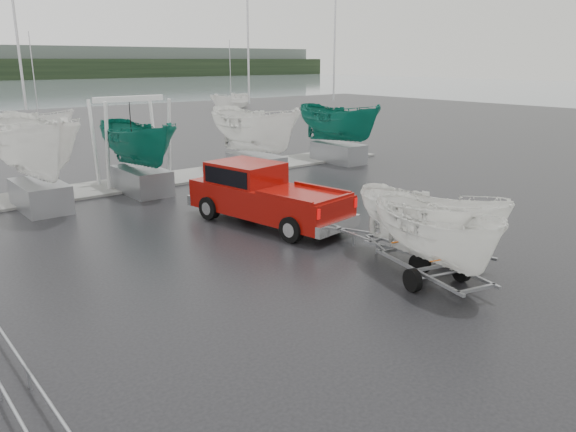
{
  "coord_description": "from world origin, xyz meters",
  "views": [
    {
      "loc": [
        -10.73,
        -11.86,
        5.72
      ],
      "look_at": [
        -0.55,
        0.74,
        1.2
      ],
      "focal_mm": 35.0,
      "sensor_mm": 36.0,
      "label": 1
    }
  ],
  "objects": [
    {
      "name": "moored_boat_3",
      "position": [
        27.92,
        47.17,
        0.0
      ],
      "size": [
        3.78,
        3.74,
        11.74
      ],
      "rotation": [
        0.0,
        0.0,
        5.13
      ],
      "color": "white",
      "rests_on": "ground"
    },
    {
      "name": "trailer_hitched",
      "position": [
        1.97,
        -2.54,
        2.77
      ],
      "size": [
        2.0,
        3.74,
        5.1
      ],
      "rotation": [
        0.0,
        0.0,
        0.16
      ],
      "color": "gray",
      "rests_on": "ground"
    },
    {
      "name": "boat_hoist",
      "position": [
        -0.0,
        13.0,
        2.67
      ],
      "size": [
        3.3,
        2.18,
        4.12
      ],
      "color": "silver",
      "rests_on": "ground"
    },
    {
      "name": "keelboat_1",
      "position": [
        -0.47,
        11.2,
        3.36
      ],
      "size": [
        2.14,
        3.2,
        6.79
      ],
      "color": "gray",
      "rests_on": "ground"
    },
    {
      "name": "keelboat_3",
      "position": [
        11.7,
        11.3,
        3.6
      ],
      "size": [
        2.28,
        3.2,
        10.44
      ],
      "color": "gray",
      "rests_on": "ground"
    },
    {
      "name": "trailer_parked",
      "position": [
        0.94,
        -3.48,
        2.73
      ],
      "size": [
        2.08,
        3.78,
        5.04
      ],
      "rotation": [
        0.0,
        0.0,
        -0.24
      ],
      "color": "gray",
      "rests_on": "ground"
    },
    {
      "name": "ground_plane",
      "position": [
        0.0,
        0.0,
        0.0
      ],
      "size": [
        120.0,
        120.0,
        0.0
      ],
      "primitive_type": "plane",
      "color": "black",
      "rests_on": "ground"
    },
    {
      "name": "dock",
      "position": [
        0.0,
        13.0,
        0.05
      ],
      "size": [
        30.0,
        3.0,
        0.12
      ],
      "primitive_type": "cube",
      "color": "gray",
      "rests_on": "ground"
    },
    {
      "name": "keelboat_0",
      "position": [
        -4.83,
        11.0,
        4.27
      ],
      "size": [
        2.68,
        3.2,
        10.86
      ],
      "color": "gray",
      "rests_on": "ground"
    },
    {
      "name": "keelboat_2",
      "position": [
        5.64,
        11.0,
        3.9
      ],
      "size": [
        2.45,
        3.2,
        10.62
      ],
      "color": "gray",
      "rests_on": "ground"
    },
    {
      "name": "pickup_truck",
      "position": [
        0.89,
        4.08,
        1.1
      ],
      "size": [
        3.15,
        6.62,
        2.11
      ],
      "rotation": [
        0.0,
        0.0,
        0.16
      ],
      "color": "maroon",
      "rests_on": "ground"
    },
    {
      "name": "moored_boat_2",
      "position": [
        3.16,
        39.53,
        0.0
      ],
      "size": [
        3.65,
        3.66,
        11.41
      ],
      "rotation": [
        0.0,
        0.0,
        0.68
      ],
      "color": "white",
      "rests_on": "ground"
    }
  ]
}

